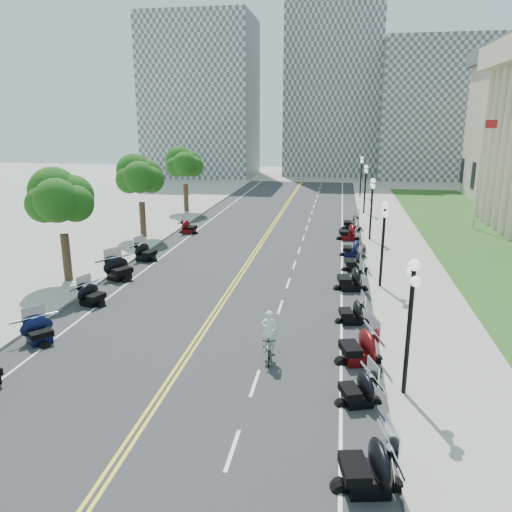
# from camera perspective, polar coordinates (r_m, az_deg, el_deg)

# --- Properties ---
(ground) EXTENTS (160.00, 160.00, 0.00)m
(ground) POSITION_cam_1_polar(r_m,az_deg,el_deg) (27.06, -3.98, -5.43)
(ground) COLOR gray
(road) EXTENTS (16.00, 90.00, 0.01)m
(road) POSITION_cam_1_polar(r_m,az_deg,el_deg) (36.38, -0.33, 0.08)
(road) COLOR #333335
(road) RESTS_ON ground
(centerline_yellow_a) EXTENTS (0.12, 90.00, 0.00)m
(centerline_yellow_a) POSITION_cam_1_polar(r_m,az_deg,el_deg) (36.40, -0.52, 0.10)
(centerline_yellow_a) COLOR yellow
(centerline_yellow_a) RESTS_ON road
(centerline_yellow_b) EXTENTS (0.12, 90.00, 0.00)m
(centerline_yellow_b) POSITION_cam_1_polar(r_m,az_deg,el_deg) (36.36, -0.14, 0.09)
(centerline_yellow_b) COLOR yellow
(centerline_yellow_b) RESTS_ON road
(edge_line_north) EXTENTS (0.12, 90.00, 0.00)m
(edge_line_north) POSITION_cam_1_polar(r_m,az_deg,el_deg) (35.88, 9.79, -0.35)
(edge_line_north) COLOR white
(edge_line_north) RESTS_ON road
(edge_line_south) EXTENTS (0.12, 90.00, 0.00)m
(edge_line_south) POSITION_cam_1_polar(r_m,az_deg,el_deg) (37.97, -9.89, 0.52)
(edge_line_south) COLOR white
(edge_line_south) RESTS_ON road
(lane_dash_3) EXTENTS (0.12, 2.00, 0.00)m
(lane_dash_3) POSITION_cam_1_polar(r_m,az_deg,el_deg) (16.06, -2.70, -21.26)
(lane_dash_3) COLOR white
(lane_dash_3) RESTS_ON road
(lane_dash_4) EXTENTS (0.12, 2.00, 0.00)m
(lane_dash_4) POSITION_cam_1_polar(r_m,az_deg,el_deg) (19.35, -0.13, -14.30)
(lane_dash_4) COLOR white
(lane_dash_4) RESTS_ON road
(lane_dash_5) EXTENTS (0.12, 2.00, 0.00)m
(lane_dash_5) POSITION_cam_1_polar(r_m,az_deg,el_deg) (22.87, 1.58, -9.40)
(lane_dash_5) COLOR white
(lane_dash_5) RESTS_ON road
(lane_dash_6) EXTENTS (0.12, 2.00, 0.00)m
(lane_dash_6) POSITION_cam_1_polar(r_m,az_deg,el_deg) (26.53, 2.79, -5.82)
(lane_dash_6) COLOR white
(lane_dash_6) RESTS_ON road
(lane_dash_7) EXTENTS (0.12, 2.00, 0.00)m
(lane_dash_7) POSITION_cam_1_polar(r_m,az_deg,el_deg) (30.27, 3.70, -3.12)
(lane_dash_7) COLOR white
(lane_dash_7) RESTS_ON road
(lane_dash_8) EXTENTS (0.12, 2.00, 0.00)m
(lane_dash_8) POSITION_cam_1_polar(r_m,az_deg,el_deg) (34.07, 4.40, -1.01)
(lane_dash_8) COLOR white
(lane_dash_8) RESTS_ON road
(lane_dash_9) EXTENTS (0.12, 2.00, 0.00)m
(lane_dash_9) POSITION_cam_1_polar(r_m,az_deg,el_deg) (37.91, 4.96, 0.67)
(lane_dash_9) COLOR white
(lane_dash_9) RESTS_ON road
(lane_dash_10) EXTENTS (0.12, 2.00, 0.00)m
(lane_dash_10) POSITION_cam_1_polar(r_m,az_deg,el_deg) (41.79, 5.42, 2.04)
(lane_dash_10) COLOR white
(lane_dash_10) RESTS_ON road
(lane_dash_11) EXTENTS (0.12, 2.00, 0.00)m
(lane_dash_11) POSITION_cam_1_polar(r_m,az_deg,el_deg) (45.68, 5.80, 3.18)
(lane_dash_11) COLOR white
(lane_dash_11) RESTS_ON road
(lane_dash_12) EXTENTS (0.12, 2.00, 0.00)m
(lane_dash_12) POSITION_cam_1_polar(r_m,az_deg,el_deg) (49.59, 6.12, 4.13)
(lane_dash_12) COLOR white
(lane_dash_12) RESTS_ON road
(lane_dash_13) EXTENTS (0.12, 2.00, 0.00)m
(lane_dash_13) POSITION_cam_1_polar(r_m,az_deg,el_deg) (53.52, 6.39, 4.95)
(lane_dash_13) COLOR white
(lane_dash_13) RESTS_ON road
(lane_dash_14) EXTENTS (0.12, 2.00, 0.00)m
(lane_dash_14) POSITION_cam_1_polar(r_m,az_deg,el_deg) (57.45, 6.63, 5.66)
(lane_dash_14) COLOR white
(lane_dash_14) RESTS_ON road
(lane_dash_15) EXTENTS (0.12, 2.00, 0.00)m
(lane_dash_15) POSITION_cam_1_polar(r_m,az_deg,el_deg) (61.39, 6.84, 6.27)
(lane_dash_15) COLOR white
(lane_dash_15) RESTS_ON road
(lane_dash_16) EXTENTS (0.12, 2.00, 0.00)m
(lane_dash_16) POSITION_cam_1_polar(r_m,az_deg,el_deg) (65.34, 7.02, 6.81)
(lane_dash_16) COLOR white
(lane_dash_16) RESTS_ON road
(lane_dash_17) EXTENTS (0.12, 2.00, 0.00)m
(lane_dash_17) POSITION_cam_1_polar(r_m,az_deg,el_deg) (69.30, 7.18, 7.29)
(lane_dash_17) COLOR white
(lane_dash_17) RESTS_ON road
(lane_dash_18) EXTENTS (0.12, 2.00, 0.00)m
(lane_dash_18) POSITION_cam_1_polar(r_m,az_deg,el_deg) (73.26, 7.32, 7.72)
(lane_dash_18) COLOR white
(lane_dash_18) RESTS_ON road
(lane_dash_19) EXTENTS (0.12, 2.00, 0.00)m
(lane_dash_19) POSITION_cam_1_polar(r_m,az_deg,el_deg) (77.22, 7.45, 8.10)
(lane_dash_19) COLOR white
(lane_dash_19) RESTS_ON road
(sidewalk_north) EXTENTS (5.00, 90.00, 0.15)m
(sidewalk_north) POSITION_cam_1_polar(r_m,az_deg,el_deg) (36.14, 16.31, -0.54)
(sidewalk_north) COLOR #9E9991
(sidewalk_north) RESTS_ON ground
(sidewalk_south) EXTENTS (5.00, 90.00, 0.15)m
(sidewalk_south) POSITION_cam_1_polar(r_m,az_deg,el_deg) (39.49, -15.52, 0.85)
(sidewalk_south) COLOR #9E9991
(sidewalk_south) RESTS_ON ground
(lawn) EXTENTS (9.00, 60.00, 0.10)m
(lawn) POSITION_cam_1_polar(r_m,az_deg,el_deg) (45.11, 24.05, 1.80)
(lawn) COLOR #356023
(lawn) RESTS_ON ground
(distant_block_a) EXTENTS (18.00, 14.00, 26.00)m
(distant_block_a) POSITION_cam_1_polar(r_m,az_deg,el_deg) (89.91, -6.24, 17.44)
(distant_block_a) COLOR gray
(distant_block_a) RESTS_ON ground
(distant_block_b) EXTENTS (16.00, 12.00, 30.00)m
(distant_block_b) POSITION_cam_1_polar(r_m,az_deg,el_deg) (92.76, 8.74, 18.53)
(distant_block_b) COLOR gray
(distant_block_b) RESTS_ON ground
(distant_block_c) EXTENTS (20.00, 14.00, 22.00)m
(distant_block_c) POSITION_cam_1_polar(r_m,az_deg,el_deg) (91.00, 20.42, 15.32)
(distant_block_c) COLOR gray
(distant_block_c) RESTS_ON ground
(street_lamp_1) EXTENTS (0.50, 1.20, 4.90)m
(street_lamp_1) POSITION_cam_1_polar(r_m,az_deg,el_deg) (18.17, 17.07, -7.97)
(street_lamp_1) COLOR black
(street_lamp_1) RESTS_ON sidewalk_north
(street_lamp_2) EXTENTS (0.50, 1.20, 4.90)m
(street_lamp_2) POSITION_cam_1_polar(r_m,az_deg,el_deg) (29.53, 14.27, 1.19)
(street_lamp_2) COLOR black
(street_lamp_2) RESTS_ON sidewalk_north
(street_lamp_3) EXTENTS (0.50, 1.20, 4.90)m
(street_lamp_3) POSITION_cam_1_polar(r_m,az_deg,el_deg) (41.25, 13.04, 5.21)
(street_lamp_3) COLOR black
(street_lamp_3) RESTS_ON sidewalk_north
(street_lamp_4) EXTENTS (0.50, 1.20, 4.90)m
(street_lamp_4) POSITION_cam_1_polar(r_m,az_deg,el_deg) (53.10, 12.35, 7.44)
(street_lamp_4) COLOR black
(street_lamp_4) RESTS_ON sidewalk_north
(street_lamp_5) EXTENTS (0.50, 1.20, 4.90)m
(street_lamp_5) POSITION_cam_1_polar(r_m,az_deg,el_deg) (65.00, 11.91, 8.86)
(street_lamp_5) COLOR black
(street_lamp_5) RESTS_ON sidewalk_north
(flagpole) EXTENTS (1.10, 0.20, 10.00)m
(flagpole) POSITION_cam_1_polar(r_m,az_deg,el_deg) (48.31, 24.14, 8.59)
(flagpole) COLOR silver
(flagpole) RESTS_ON ground
(tree_2) EXTENTS (4.80, 4.80, 9.20)m
(tree_2) POSITION_cam_1_polar(r_m,az_deg,el_deg) (31.41, -21.38, 5.44)
(tree_2) COLOR #235619
(tree_2) RESTS_ON sidewalk_south
(tree_3) EXTENTS (4.80, 4.80, 9.20)m
(tree_3) POSITION_cam_1_polar(r_m,az_deg,el_deg) (42.05, -13.07, 8.36)
(tree_3) COLOR #235619
(tree_3) RESTS_ON sidewalk_south
(tree_4) EXTENTS (4.80, 4.80, 9.20)m
(tree_4) POSITION_cam_1_polar(r_m,az_deg,el_deg) (53.28, -8.12, 9.99)
(tree_4) COLOR #235619
(tree_4) RESTS_ON sidewalk_south
(motorcycle_n_2) EXTENTS (2.54, 2.54, 1.51)m
(motorcycle_n_2) POSITION_cam_1_polar(r_m,az_deg,el_deg) (14.65, 12.63, -22.14)
(motorcycle_n_2) COLOR black
(motorcycle_n_2) RESTS_ON road
(motorcycle_n_3) EXTENTS (2.28, 2.28, 1.26)m
(motorcycle_n_3) POSITION_cam_1_polar(r_m,az_deg,el_deg) (18.21, 11.58, -14.46)
(motorcycle_n_3) COLOR black
(motorcycle_n_3) RESTS_ON road
(motorcycle_n_4) EXTENTS (2.72, 2.72, 1.55)m
(motorcycle_n_4) POSITION_cam_1_polar(r_m,az_deg,el_deg) (20.93, 11.69, -9.88)
(motorcycle_n_4) COLOR #590A0C
(motorcycle_n_4) RESTS_ON road
(motorcycle_n_5) EXTENTS (2.05, 2.05, 1.26)m
(motorcycle_n_5) POSITION_cam_1_polar(r_m,az_deg,el_deg) (24.78, 10.89, -6.12)
(motorcycle_n_5) COLOR black
(motorcycle_n_5) RESTS_ON road
(motorcycle_n_6) EXTENTS (2.43, 2.43, 1.52)m
(motorcycle_n_6) POSITION_cam_1_polar(r_m,az_deg,el_deg) (29.44, 10.73, -2.37)
(motorcycle_n_6) COLOR black
(motorcycle_n_6) RESTS_ON road
(motorcycle_n_7) EXTENTS (2.25, 2.25, 1.39)m
(motorcycle_n_7) POSITION_cam_1_polar(r_m,az_deg,el_deg) (33.20, 11.27, -0.49)
(motorcycle_n_7) COLOR black
(motorcycle_n_7) RESTS_ON road
(motorcycle_n_8) EXTENTS (2.00, 2.00, 1.34)m
(motorcycle_n_8) POSITION_cam_1_polar(r_m,az_deg,el_deg) (36.72, 10.87, 1.02)
(motorcycle_n_8) COLOR black
(motorcycle_n_8) RESTS_ON road
(motorcycle_n_9) EXTENTS (2.36, 2.36, 1.49)m
(motorcycle_n_9) POSITION_cam_1_polar(r_m,az_deg,el_deg) (41.74, 10.46, 2.86)
(motorcycle_n_9) COLOR #590A0C
(motorcycle_n_9) RESTS_ON road
(motorcycle_n_10) EXTENTS (2.21, 2.21, 1.49)m
(motorcycle_n_10) POSITION_cam_1_polar(r_m,az_deg,el_deg) (45.64, 10.86, 3.91)
(motorcycle_n_10) COLOR black
(motorcycle_n_10) RESTS_ON road
(motorcycle_s_4) EXTENTS (2.54, 2.54, 1.26)m
(motorcycle_s_4) POSITION_cam_1_polar(r_m,az_deg,el_deg) (24.24, -23.59, -7.69)
(motorcycle_s_4) COLOR black
(motorcycle_s_4) RESTS_ON road
(motorcycle_s_5) EXTENTS (2.30, 2.30, 1.28)m
(motorcycle_s_5) POSITION_cam_1_polar(r_m,az_deg,el_deg) (28.00, -18.26, -4.09)
(motorcycle_s_5) COLOR black
(motorcycle_s_5) RESTS_ON road
(motorcycle_s_6) EXTENTS (3.04, 3.04, 1.54)m
(motorcycle_s_6) POSITION_cam_1_polar(r_m,az_deg,el_deg) (31.92, -15.40, -1.25)
(motorcycle_s_6) COLOR black
(motorcycle_s_6) RESTS_ON road
(motorcycle_s_7) EXTENTS (2.42, 2.42, 1.38)m
(motorcycle_s_7) POSITION_cam_1_polar(r_m,az_deg,el_deg) (35.75, -12.51, 0.57)
(motorcycle_s_7) COLOR black
(motorcycle_s_7) RESTS_ON road
(motorcycle_s_9) EXTENTS (2.09, 2.09, 1.29)m
(motorcycle_s_9) POSITION_cam_1_polar(r_m,az_deg,el_deg) (43.71, -7.69, 3.41)
(motorcycle_s_9) COLOR #590A0C
(motorcycle_s_9) RESTS_ON road
(bicycle) EXTENTS (0.80, 1.93, 1.13)m
(bicycle) POSITION_cam_1_polar(r_m,az_deg,el_deg) (20.75, 1.48, -10.43)
(bicycle) COLOR #A51414
(bicycle) RESTS_ON road
(cyclist_rider) EXTENTS (0.67, 0.44, 1.84)m
(cyclist_rider) POSITION_cam_1_polar(r_m,az_deg,el_deg) (20.15, 1.51, -6.63)
(cyclist_rider) COLOR white
(cyclist_rider) RESTS_ON bicycle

